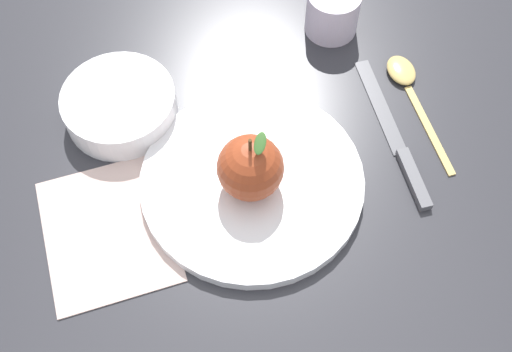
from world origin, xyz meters
TOP-DOWN VIEW (x-y plane):
  - ground_plane at (0.00, 0.00)m, footprint 2.40×2.40m
  - dinner_plate at (-0.02, -0.01)m, footprint 0.25×0.25m
  - apple at (-0.02, -0.02)m, footprint 0.07×0.07m
  - side_bowl at (-0.18, 0.08)m, footprint 0.13×0.13m
  - cup at (0.07, 0.23)m, footprint 0.07×0.07m
  - knife at (0.15, 0.05)m, footprint 0.08×0.22m
  - spoon at (0.17, 0.14)m, footprint 0.08×0.18m
  - linen_napkin at (-0.17, -0.08)m, footprint 0.18×0.20m

SIDE VIEW (x-z plane):
  - ground_plane at x=0.00m, z-range 0.00..0.00m
  - linen_napkin at x=-0.17m, z-range 0.00..0.00m
  - knife at x=0.15m, z-range 0.00..0.01m
  - spoon at x=0.17m, z-range 0.00..0.01m
  - dinner_plate at x=-0.02m, z-range 0.00..0.02m
  - side_bowl at x=-0.18m, z-range 0.00..0.04m
  - cup at x=0.07m, z-range 0.00..0.06m
  - apple at x=-0.02m, z-range 0.01..0.10m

